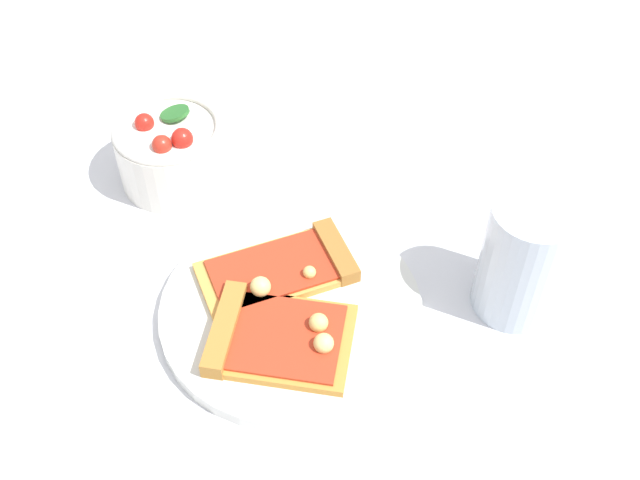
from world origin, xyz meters
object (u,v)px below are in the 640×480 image
pizza_slice_near (286,269)px  soda_glass (523,263)px  salad_bowl (174,150)px  plate (291,311)px  pizza_slice_far (273,336)px

pizza_slice_near → soda_glass: soda_glass is taller
salad_bowl → soda_glass: size_ratio=0.93×
plate → pizza_slice_far: size_ratio=1.57×
pizza_slice_near → soda_glass: (-0.12, -0.19, 0.04)m
plate → salad_bowl: size_ratio=2.11×
pizza_slice_near → pizza_slice_far: (-0.07, 0.04, 0.00)m
plate → salad_bowl: bearing=8.2°
salad_bowl → soda_glass: (-0.31, -0.23, 0.02)m
plate → soda_glass: (-0.08, -0.20, 0.05)m
pizza_slice_far → plate: bearing=-46.8°
pizza_slice_near → salad_bowl: size_ratio=1.28×
plate → pizza_slice_near: bearing=-17.6°
salad_bowl → pizza_slice_far: bearing=-179.4°
plate → pizza_slice_near: pizza_slice_near is taller
pizza_slice_far → soda_glass: size_ratio=1.24×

